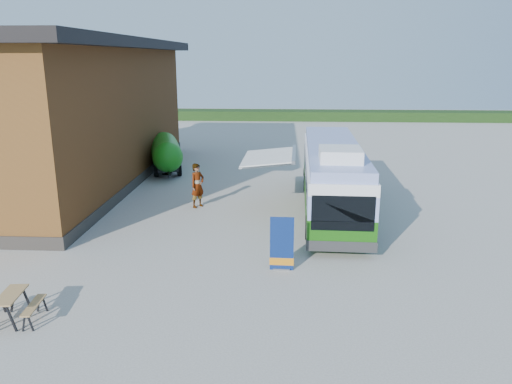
# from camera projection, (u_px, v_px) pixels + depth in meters

# --- Properties ---
(ground) EXTENTS (100.00, 100.00, 0.00)m
(ground) POSITION_uv_depth(u_px,v_px,m) (248.00, 255.00, 17.17)
(ground) COLOR #BCB7AD
(ground) RESTS_ON ground
(barn) EXTENTS (9.60, 21.20, 7.50)m
(barn) POSITION_uv_depth(u_px,v_px,m) (64.00, 115.00, 26.43)
(barn) COLOR brown
(barn) RESTS_ON ground
(hedge) EXTENTS (40.00, 3.00, 1.00)m
(hedge) POSITION_uv_depth(u_px,v_px,m) (348.00, 116.00, 53.22)
(hedge) COLOR #264419
(hedge) RESTS_ON ground
(bus) EXTENTS (2.67, 11.22, 3.43)m
(bus) POSITION_uv_depth(u_px,v_px,m) (332.00, 175.00, 21.60)
(bus) COLOR #247213
(bus) RESTS_ON ground
(awning) EXTENTS (2.41, 3.82, 0.48)m
(awning) POSITION_uv_depth(u_px,v_px,m) (273.00, 154.00, 21.72)
(awning) COLOR white
(awning) RESTS_ON ground
(banner) EXTENTS (0.77, 0.19, 1.77)m
(banner) POSITION_uv_depth(u_px,v_px,m) (282.00, 249.00, 15.76)
(banner) COLOR navy
(banner) RESTS_ON ground
(picnic_table) EXTENTS (1.47, 1.34, 0.77)m
(picnic_table) POSITION_uv_depth(u_px,v_px,m) (11.00, 301.00, 12.69)
(picnic_table) COLOR #A8844F
(picnic_table) RESTS_ON ground
(person_a) EXTENTS (0.83, 0.87, 2.00)m
(person_a) POSITION_uv_depth(u_px,v_px,m) (197.00, 185.00, 22.36)
(person_a) COLOR #999999
(person_a) RESTS_ON ground
(person_b) EXTENTS (0.97, 1.11, 1.94)m
(person_b) POSITION_uv_depth(u_px,v_px,m) (165.00, 158.00, 28.69)
(person_b) COLOR #999999
(person_b) RESTS_ON ground
(slurry_tanker) EXTENTS (2.73, 5.52, 2.10)m
(slurry_tanker) POSITION_uv_depth(u_px,v_px,m) (166.00, 152.00, 29.12)
(slurry_tanker) COLOR #198217
(slurry_tanker) RESTS_ON ground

